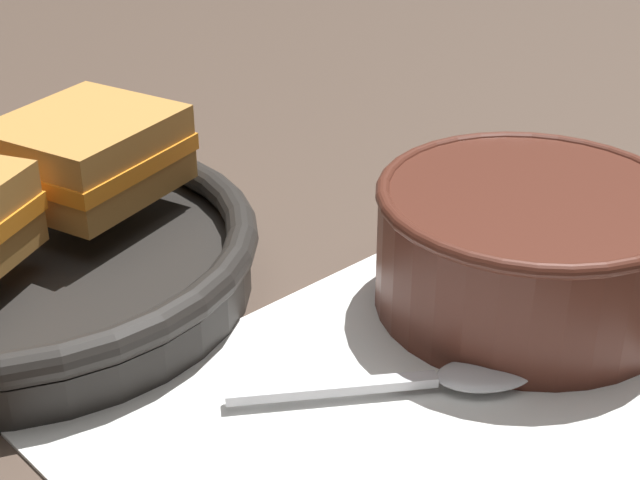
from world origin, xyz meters
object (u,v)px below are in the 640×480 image
Objects in this scene: spoon at (443,378)px; skillet at (16,260)px; sandwich_near_right at (87,154)px; soup_bowl at (528,242)px.

skillet is at bearing 149.71° from spoon.
soup_bowl is at bearing -60.43° from sandwich_near_right.
sandwich_near_right is at bearing 7.31° from skillet.
spoon is at bearing -82.02° from sandwich_near_right.
soup_bowl reaches higher than spoon.
spoon is 1.12× the size of sandwich_near_right.
sandwich_near_right is (0.06, 0.01, 0.04)m from skillet.
spoon is 0.25m from skillet.
soup_bowl is 1.43× the size of sandwich_near_right.
soup_bowl reaches higher than skillet.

